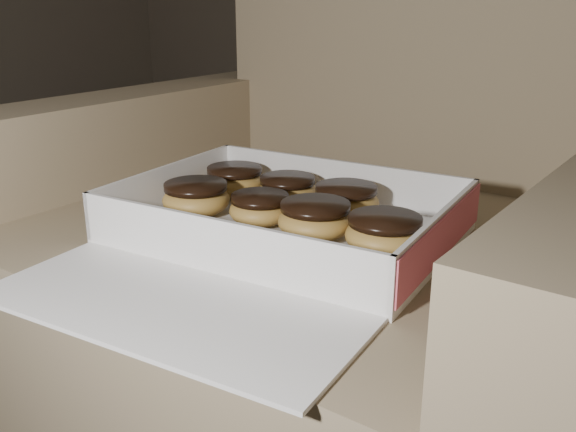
% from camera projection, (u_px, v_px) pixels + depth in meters
% --- Properties ---
extents(armchair, '(0.90, 0.76, 0.94)m').
position_uv_depth(armchair, '(331.00, 286.00, 0.98)').
color(armchair, '#8B7759').
rests_on(armchair, floor).
extents(bakery_box, '(0.45, 0.51, 0.07)m').
position_uv_depth(bakery_box, '(273.00, 237.00, 0.79)').
color(bakery_box, white).
rests_on(bakery_box, armchair).
extents(donut_a, '(0.09, 0.09, 0.05)m').
position_uv_depth(donut_a, '(346.00, 200.00, 0.87)').
color(donut_a, '#BD9242').
rests_on(donut_a, bakery_box).
extents(donut_b, '(0.09, 0.09, 0.04)m').
position_uv_depth(donut_b, '(235.00, 180.00, 0.96)').
color(donut_b, '#BD9242').
rests_on(donut_b, bakery_box).
extents(donut_c, '(0.08, 0.08, 0.04)m').
position_uv_depth(donut_c, '(260.00, 208.00, 0.84)').
color(donut_c, '#BD9242').
rests_on(donut_c, bakery_box).
extents(donut_d, '(0.09, 0.09, 0.05)m').
position_uv_depth(donut_d, '(196.00, 198.00, 0.88)').
color(donut_d, '#BD9242').
rests_on(donut_d, bakery_box).
extents(donut_e, '(0.09, 0.09, 0.05)m').
position_uv_depth(donut_e, '(384.00, 234.00, 0.75)').
color(donut_e, '#BD9242').
rests_on(donut_e, bakery_box).
extents(donut_f, '(0.09, 0.09, 0.05)m').
position_uv_depth(donut_f, '(315.00, 219.00, 0.79)').
color(donut_f, '#BD9242').
rests_on(donut_f, bakery_box).
extents(donut_g, '(0.08, 0.08, 0.04)m').
position_uv_depth(donut_g, '(287.00, 190.00, 0.92)').
color(donut_g, '#BD9242').
rests_on(donut_g, bakery_box).
extents(crumb_a, '(0.01, 0.01, 0.00)m').
position_uv_depth(crumb_a, '(327.00, 245.00, 0.77)').
color(crumb_a, black).
rests_on(crumb_a, bakery_box).
extents(crumb_b, '(0.01, 0.01, 0.00)m').
position_uv_depth(crumb_b, '(216.00, 233.00, 0.81)').
color(crumb_b, black).
rests_on(crumb_b, bakery_box).
extents(crumb_c, '(0.01, 0.01, 0.00)m').
position_uv_depth(crumb_c, '(233.00, 239.00, 0.79)').
color(crumb_c, black).
rests_on(crumb_c, bakery_box).
extents(crumb_d, '(0.01, 0.01, 0.00)m').
position_uv_depth(crumb_d, '(230.00, 228.00, 0.83)').
color(crumb_d, black).
rests_on(crumb_d, bakery_box).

